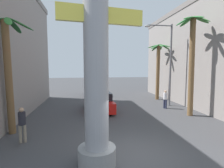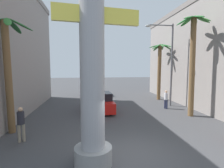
# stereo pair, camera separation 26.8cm
# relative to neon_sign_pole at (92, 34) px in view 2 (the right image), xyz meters

# --- Properties ---
(ground_plane) EXTENTS (89.13, 89.13, 0.00)m
(ground_plane) POSITION_rel_neon_sign_pole_xyz_m (1.63, 10.63, -4.84)
(ground_plane) COLOR #424244
(neon_sign_pole) EXTENTS (3.39, 1.41, 10.87)m
(neon_sign_pole) POSITION_rel_neon_sign_pole_xyz_m (0.00, 0.00, 0.00)
(neon_sign_pole) COLOR #9E9EA3
(neon_sign_pole) RESTS_ON ground
(street_lamp) EXTENTS (2.68, 0.28, 7.58)m
(street_lamp) POSITION_rel_neon_sign_pole_xyz_m (7.12, 9.14, -0.26)
(street_lamp) COLOR #59595E
(street_lamp) RESTS_ON ground
(car_lead) EXTENTS (2.23, 4.80, 1.56)m
(car_lead) POSITION_rel_neon_sign_pole_xyz_m (0.78, 8.41, -4.14)
(car_lead) COLOR black
(car_lead) RESTS_ON ground
(car_far) EXTENTS (2.14, 4.33, 1.56)m
(car_far) POSITION_rel_neon_sign_pole_xyz_m (0.76, 16.50, -4.10)
(car_far) COLOR black
(car_far) RESTS_ON ground
(palm_tree_mid_right) EXTENTS (2.62, 2.59, 6.24)m
(palm_tree_mid_right) POSITION_rel_neon_sign_pole_xyz_m (7.68, 12.27, -0.94)
(palm_tree_mid_right) COLOR brown
(palm_tree_mid_right) RESTS_ON ground
(palm_tree_near_right) EXTENTS (2.47, 2.51, 7.39)m
(palm_tree_near_right) POSITION_rel_neon_sign_pole_xyz_m (7.44, 5.74, -0.35)
(palm_tree_near_right) COLOR brown
(palm_tree_near_right) RESTS_ON ground
(palm_tree_near_left) EXTENTS (2.52, 2.56, 6.28)m
(palm_tree_near_left) POSITION_rel_neon_sign_pole_xyz_m (-4.43, 3.80, -1.04)
(palm_tree_near_left) COLOR brown
(palm_tree_near_left) RESTS_ON ground
(pedestrian_curb_left) EXTENTS (0.41, 0.41, 1.74)m
(pedestrian_curb_left) POSITION_rel_neon_sign_pole_xyz_m (-3.44, 2.51, -3.82)
(pedestrian_curb_left) COLOR gray
(pedestrian_curb_left) RESTS_ON ground
(pedestrian_mid_right) EXTENTS (0.45, 0.45, 1.63)m
(pedestrian_mid_right) POSITION_rel_neon_sign_pole_xyz_m (6.60, 8.13, -3.89)
(pedestrian_mid_right) COLOR #1E233F
(pedestrian_mid_right) RESTS_ON ground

